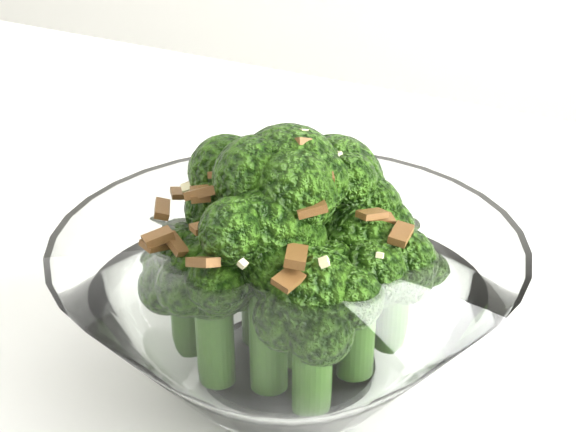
% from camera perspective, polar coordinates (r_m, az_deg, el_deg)
% --- Properties ---
extents(table, '(1.33, 1.01, 0.75)m').
position_cam_1_polar(table, '(0.69, -13.10, -4.29)').
color(table, white).
rests_on(table, ground).
extents(broccoli_dish, '(0.24, 0.24, 0.15)m').
position_cam_1_polar(broccoli_dish, '(0.42, 0.07, -5.24)').
color(broccoli_dish, white).
rests_on(broccoli_dish, table).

